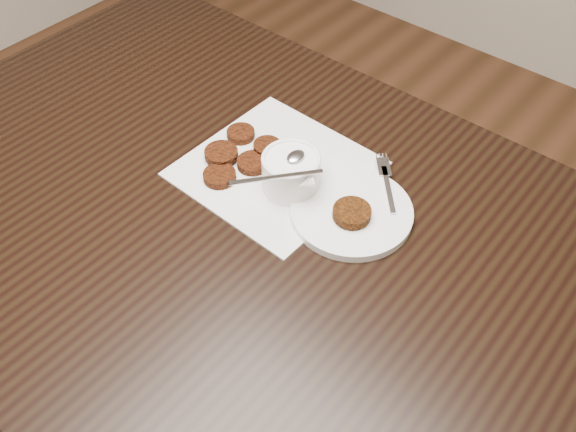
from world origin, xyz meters
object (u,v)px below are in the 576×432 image
(plate_with_patty, at_px, (352,209))
(sauce_ramekin, at_px, (291,158))
(napkin, at_px, (276,169))
(table, at_px, (256,339))

(plate_with_patty, bearing_deg, sauce_ramekin, -172.10)
(napkin, relative_size, sauce_ramekin, 2.18)
(plate_with_patty, bearing_deg, napkin, 178.80)
(napkin, distance_m, plate_with_patty, 0.17)
(table, distance_m, sauce_ramekin, 0.46)
(sauce_ramekin, height_order, plate_with_patty, sauce_ramekin)
(napkin, xyz_separation_m, plate_with_patty, (0.17, -0.00, 0.01))
(table, distance_m, plate_with_patty, 0.43)
(table, bearing_deg, napkin, 109.56)
(sauce_ramekin, bearing_deg, table, -93.79)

